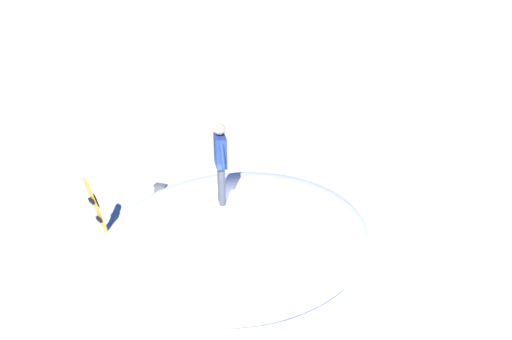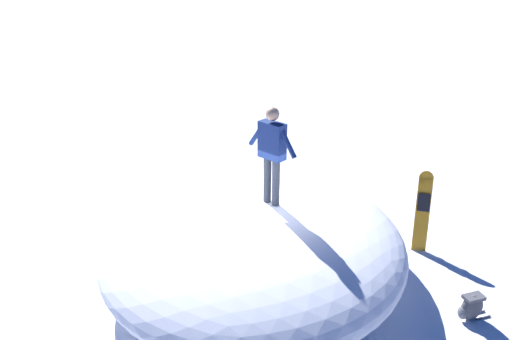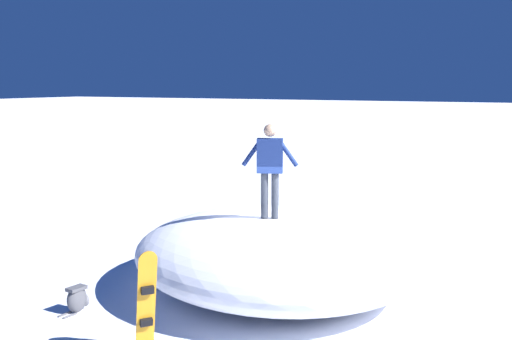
% 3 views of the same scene
% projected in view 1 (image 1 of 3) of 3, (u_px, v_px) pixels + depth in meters
% --- Properties ---
extents(ground, '(240.00, 240.00, 0.00)m').
position_uv_depth(ground, '(241.00, 269.00, 11.76)').
color(ground, white).
extents(snow_mound, '(7.97, 7.82, 1.50)m').
position_uv_depth(snow_mound, '(238.00, 235.00, 11.63)').
color(snow_mound, white).
rests_on(snow_mound, ground).
extents(snowboarder_standing, '(1.02, 0.48, 1.78)m').
position_uv_depth(snowboarder_standing, '(221.00, 158.00, 10.96)').
color(snowboarder_standing, '#333842').
rests_on(snowboarder_standing, snow_mound).
extents(snowboard_primary_upright, '(0.48, 0.46, 1.64)m').
position_uv_depth(snowboard_primary_upright, '(95.00, 206.00, 12.62)').
color(snowboard_primary_upright, orange).
rests_on(snowboard_primary_upright, ground).
extents(backpack_near, '(0.29, 0.62, 0.48)m').
position_uv_depth(backpack_near, '(161.00, 192.00, 14.67)').
color(backpack_near, '#4C4C51').
rests_on(backpack_near, ground).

